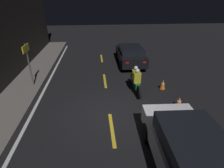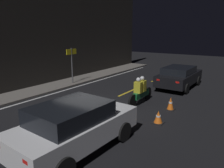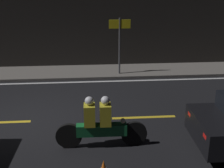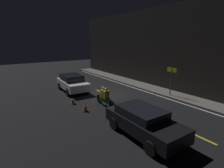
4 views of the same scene
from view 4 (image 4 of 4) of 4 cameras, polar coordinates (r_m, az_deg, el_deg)
The scene contains 15 objects.
ground_plane at distance 15.12m, azimuth -1.24°, elevation -3.71°, with size 56.00×56.00×0.00m, color black.
raised_curb at distance 18.00m, azimuth 11.34°, elevation -0.92°, with size 28.00×1.89×0.11m.
building_front at distance 18.24m, azimuth 14.37°, elevation 11.27°, with size 28.00×0.30×7.74m.
lane_dash_a at distance 23.88m, azimuth -14.52°, elevation 2.41°, with size 2.00×0.14×0.01m.
lane_dash_b at distance 19.79m, azimuth -10.00°, elevation 0.33°, with size 2.00×0.14×0.01m.
lane_dash_c at distance 15.93m, azimuth -3.22°, elevation -2.80°, with size 2.00×0.14×0.01m.
lane_dash_d at distance 12.51m, azimuth 7.65°, elevation -7.67°, with size 2.00×0.14×0.01m.
lane_dash_e at distance 9.98m, azimuth 25.79°, elevation -14.87°, with size 2.00×0.14×0.01m.
lane_solid_kerb at distance 17.20m, azimuth 8.54°, elevation -1.67°, with size 25.20×0.14×0.01m.
sedan_white at distance 16.67m, azimuth -12.82°, elevation 0.48°, with size 4.24×2.12×1.51m.
van_black at distance 8.88m, azimuth 10.17°, elevation -11.81°, with size 4.26×1.98×1.38m.
motorcycle at distance 12.47m, azimuth -2.32°, elevation -4.43°, with size 2.37×0.37×1.41m.
traffic_cone_near at distance 13.36m, azimuth -12.62°, elevation -5.34°, with size 0.44×0.44×0.52m.
traffic_cone_mid at distance 11.86m, azimuth -8.75°, elevation -7.42°, with size 0.40×0.40×0.61m.
shop_sign at distance 15.27m, azimuth 18.82°, elevation 2.66°, with size 0.90×0.08×2.40m.
Camera 4 is at (12.07, -7.88, 4.57)m, focal length 28.00 mm.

